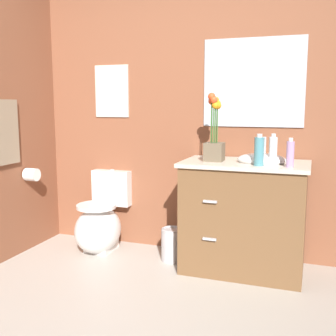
{
  "coord_description": "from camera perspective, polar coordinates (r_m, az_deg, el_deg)",
  "views": [
    {
      "loc": [
        0.94,
        -1.72,
        1.28
      ],
      "look_at": [
        -0.14,
        1.32,
        0.78
      ],
      "focal_mm": 44.2,
      "sensor_mm": 36.0,
      "label": 1
    }
  ],
  "objects": [
    {
      "name": "wall_back",
      "position": [
        3.49,
        7.41,
        8.21
      ],
      "size": [
        4.41,
        0.05,
        2.5
      ],
      "primitive_type": "cube",
      "color": "brown",
      "rests_on": "ground_plane"
    },
    {
      "name": "toilet",
      "position": [
        3.71,
        -9.28,
        -7.55
      ],
      "size": [
        0.38,
        0.59,
        0.69
      ],
      "color": "white",
      "rests_on": "ground_plane"
    },
    {
      "name": "vanity_cabinet",
      "position": [
        3.24,
        10.44,
        -6.44
      ],
      "size": [
        0.94,
        0.56,
        1.03
      ],
      "color": "brown",
      "rests_on": "ground_plane"
    },
    {
      "name": "flower_vase",
      "position": [
        3.15,
        6.42,
        4.4
      ],
      "size": [
        0.14,
        0.14,
        0.51
      ],
      "color": "brown",
      "rests_on": "vanity_cabinet"
    },
    {
      "name": "soap_bottle",
      "position": [
        2.94,
        16.51,
        1.89
      ],
      "size": [
        0.05,
        0.05,
        0.2
      ],
      "color": "#B28CBF",
      "rests_on": "vanity_cabinet"
    },
    {
      "name": "lotion_bottle",
      "position": [
        3.04,
        14.28,
        2.38
      ],
      "size": [
        0.06,
        0.06,
        0.22
      ],
      "color": "white",
      "rests_on": "vanity_cabinet"
    },
    {
      "name": "hand_wash_bottle",
      "position": [
        2.97,
        12.45,
        2.31
      ],
      "size": [
        0.07,
        0.07,
        0.22
      ],
      "color": "teal",
      "rests_on": "vanity_cabinet"
    },
    {
      "name": "trash_bin",
      "position": [
        3.47,
        0.58,
        -10.47
      ],
      "size": [
        0.18,
        0.18,
        0.27
      ],
      "color": "#B7B7BC",
      "rests_on": "ground_plane"
    },
    {
      "name": "wall_poster",
      "position": [
        3.8,
        -7.75,
        10.44
      ],
      "size": [
        0.33,
        0.01,
        0.46
      ],
      "primitive_type": "cube",
      "color": "beige"
    },
    {
      "name": "wall_mirror",
      "position": [
        3.42,
        11.68,
        11.44
      ],
      "size": [
        0.8,
        0.01,
        0.7
      ],
      "primitive_type": "cube",
      "color": "#B2BCC6"
    },
    {
      "name": "hanging_towel",
      "position": [
        3.57,
        -21.51,
        4.61
      ],
      "size": [
        0.03,
        0.28,
        0.52
      ],
      "primitive_type": "cube",
      "color": "gray"
    },
    {
      "name": "toilet_paper_roll",
      "position": [
        3.76,
        -18.29,
        -0.87
      ],
      "size": [
        0.11,
        0.11,
        0.11
      ],
      "primitive_type": "cylinder",
      "rotation": [
        0.0,
        1.57,
        0.0
      ],
      "color": "white"
    }
  ]
}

